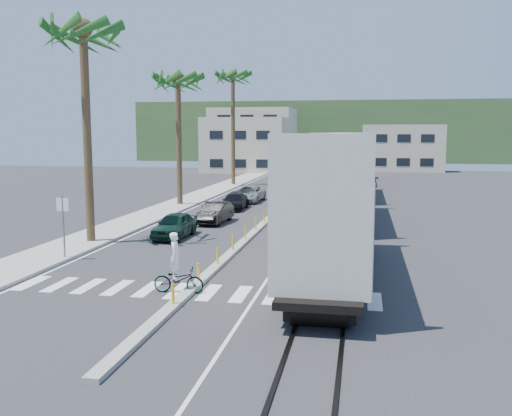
# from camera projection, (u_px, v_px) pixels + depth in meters

# --- Properties ---
(ground) EXTENTS (140.00, 140.00, 0.00)m
(ground) POSITION_uv_depth(u_px,v_px,m) (205.00, 278.00, 23.12)
(ground) COLOR #28282B
(ground) RESTS_ON ground
(sidewalk) EXTENTS (3.00, 90.00, 0.15)m
(sidewalk) POSITION_uv_depth(u_px,v_px,m) (189.00, 200.00, 49.02)
(sidewalk) COLOR gray
(sidewalk) RESTS_ON ground
(rails) EXTENTS (1.56, 100.00, 0.06)m
(rails) POSITION_uv_depth(u_px,v_px,m) (348.00, 200.00, 49.48)
(rails) COLOR black
(rails) RESTS_ON ground
(median) EXTENTS (0.45, 60.00, 0.85)m
(median) POSITION_uv_depth(u_px,v_px,m) (278.00, 210.00, 42.55)
(median) COLOR gray
(median) RESTS_ON ground
(crosswalk) EXTENTS (14.00, 2.20, 0.01)m
(crosswalk) POSITION_uv_depth(u_px,v_px,m) (191.00, 291.00, 21.17)
(crosswalk) COLOR silver
(crosswalk) RESTS_ON ground
(lane_markings) EXTENTS (9.42, 90.00, 0.01)m
(lane_markings) POSITION_uv_depth(u_px,v_px,m) (261.00, 203.00, 47.87)
(lane_markings) COLOR silver
(lane_markings) RESTS_ON ground
(freight_train) EXTENTS (3.00, 60.94, 5.85)m
(freight_train) POSITION_uv_depth(u_px,v_px,m) (347.00, 172.00, 42.90)
(freight_train) COLOR beige
(freight_train) RESTS_ON ground
(palm_trees) EXTENTS (3.50, 37.20, 13.75)m
(palm_trees) POSITION_uv_depth(u_px,v_px,m) (183.00, 70.00, 45.29)
(palm_trees) COLOR brown
(palm_trees) RESTS_ON ground
(street_sign) EXTENTS (0.60, 0.08, 3.00)m
(street_sign) POSITION_uv_depth(u_px,v_px,m) (63.00, 218.00, 26.15)
(street_sign) COLOR slate
(street_sign) RESTS_ON ground
(buildings) EXTENTS (38.00, 27.00, 10.00)m
(buildings) POSITION_uv_depth(u_px,v_px,m) (286.00, 142.00, 93.53)
(buildings) COLOR #BFB598
(buildings) RESTS_ON ground
(hillside) EXTENTS (80.00, 20.00, 12.00)m
(hillside) POSITION_uv_depth(u_px,v_px,m) (334.00, 132.00, 119.75)
(hillside) COLOR #385628
(hillside) RESTS_ON ground
(car_lead) EXTENTS (1.84, 4.20, 1.41)m
(car_lead) POSITION_uv_depth(u_px,v_px,m) (175.00, 225.00, 31.96)
(car_lead) COLOR #0F2F20
(car_lead) RESTS_ON ground
(car_second) EXTENTS (1.89, 4.25, 1.35)m
(car_second) POSITION_uv_depth(u_px,v_px,m) (215.00, 213.00, 37.10)
(car_second) COLOR black
(car_second) RESTS_ON ground
(car_third) EXTENTS (1.77, 4.24, 1.22)m
(car_third) POSITION_uv_depth(u_px,v_px,m) (234.00, 202.00, 43.54)
(car_third) COLOR black
(car_third) RESTS_ON ground
(car_rear) EXTENTS (2.59, 5.07, 1.37)m
(car_rear) POSITION_uv_depth(u_px,v_px,m) (248.00, 194.00, 48.42)
(car_rear) COLOR #B0B3B5
(car_rear) RESTS_ON ground
(cyclist) EXTENTS (0.85, 1.93, 2.25)m
(cyclist) POSITION_uv_depth(u_px,v_px,m) (178.00, 273.00, 20.96)
(cyclist) COLOR #9EA0A5
(cyclist) RESTS_ON ground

